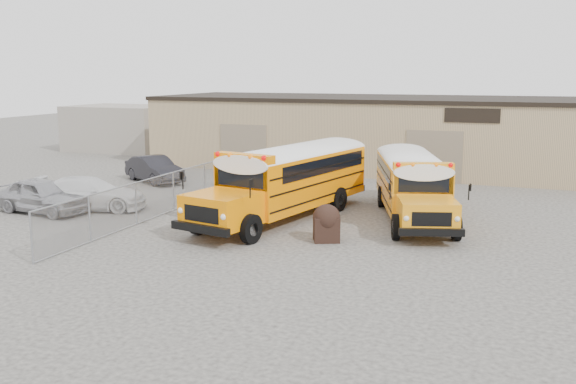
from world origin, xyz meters
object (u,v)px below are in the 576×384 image
(tarp_bundle, at_px, (326,222))
(car_silver, at_px, (42,196))
(school_bus_left, at_px, (357,159))
(car_white, at_px, (89,194))
(school_bus_right, at_px, (397,161))
(car_dark, at_px, (154,169))

(tarp_bundle, height_order, car_silver, car_silver)
(tarp_bundle, bearing_deg, school_bus_left, 98.20)
(school_bus_left, relative_size, tarp_bundle, 7.88)
(car_white, bearing_deg, school_bus_left, -70.13)
(school_bus_right, xyz_separation_m, car_silver, (-13.94, -10.74, -0.85))
(school_bus_right, height_order, car_white, school_bus_right)
(school_bus_left, xyz_separation_m, tarp_bundle, (1.41, -9.78, -1.11))
(car_white, bearing_deg, school_bus_right, -71.04)
(school_bus_left, bearing_deg, car_white, -141.85)
(tarp_bundle, height_order, car_dark, car_dark)
(school_bus_right, xyz_separation_m, car_white, (-12.41, -9.43, -0.89))
(school_bus_right, xyz_separation_m, tarp_bundle, (-0.45, -10.92, -0.92))
(car_white, xyz_separation_m, car_dark, (-1.33, 7.62, -0.00))
(school_bus_right, height_order, car_dark, school_bus_right)
(tarp_bundle, relative_size, car_white, 0.27)
(school_bus_left, xyz_separation_m, car_white, (-10.55, -8.29, -1.08))
(school_bus_right, bearing_deg, car_silver, -142.39)
(school_bus_left, distance_m, car_dark, 11.94)
(school_bus_left, height_order, tarp_bundle, school_bus_left)
(car_white, distance_m, car_dark, 7.73)
(car_white, bearing_deg, car_silver, 112.12)
(car_white, bearing_deg, car_dark, -8.41)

